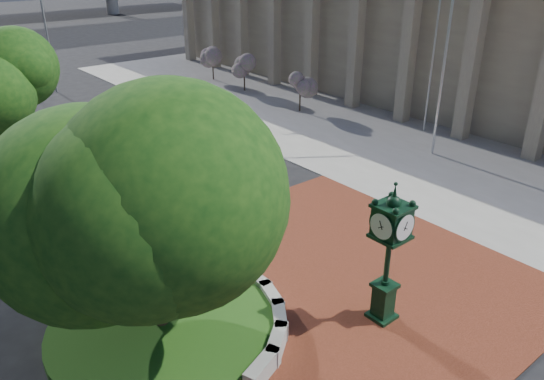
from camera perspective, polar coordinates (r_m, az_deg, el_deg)
The scene contains 14 objects.
ground at distance 17.62m, azimuth 2.88°, elevation -8.50°, with size 200.00×200.00×0.00m, color black.
plaza at distance 17.02m, azimuth 5.17°, elevation -9.85°, with size 12.00×12.00×0.04m, color maroon.
sidewalk at distance 34.67m, azimuth 11.59°, elevation 8.22°, with size 20.00×50.00×0.04m, color #9E9B93.
planter_wall at distance 16.08m, azimuth -4.42°, elevation -11.06°, with size 2.96×6.77×0.54m.
grass_bed at distance 15.22m, azimuth -11.69°, elevation -14.30°, with size 6.10×6.10×0.40m, color #1A4914.
civic_building at distance 40.96m, azimuth 17.02°, elevation 16.38°, with size 17.35×44.00×8.60m.
tree_planter at distance 13.31m, azimuth -12.98°, elevation -2.43°, with size 5.20×5.20×6.33m.
post_clock at distance 14.59m, azimuth 12.45°, elevation -6.19°, with size 0.89×0.89×4.19m.
flagpole_a at distance 26.79m, azimuth 18.35°, elevation 15.06°, with size 1.62×0.81×11.03m.
flagpole_b at distance 30.53m, azimuth 17.04°, elevation 14.34°, with size 1.42×0.16×9.03m.
street_lamp_near at distance 40.99m, azimuth -22.97°, elevation 16.36°, with size 1.83×0.68×8.35m.
shrub_near at distance 33.79m, azimuth 3.05°, elevation 11.03°, with size 1.20×1.20×2.20m.
shrub_mid at distance 38.82m, azimuth -3.02°, elevation 12.86°, with size 1.20×1.20×2.20m.
shrub_far at distance 42.45m, azimuth -6.42°, elevation 13.79°, with size 1.20×1.20×2.20m.
Camera 1 is at (-10.00, -10.79, 9.70)m, focal length 35.00 mm.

